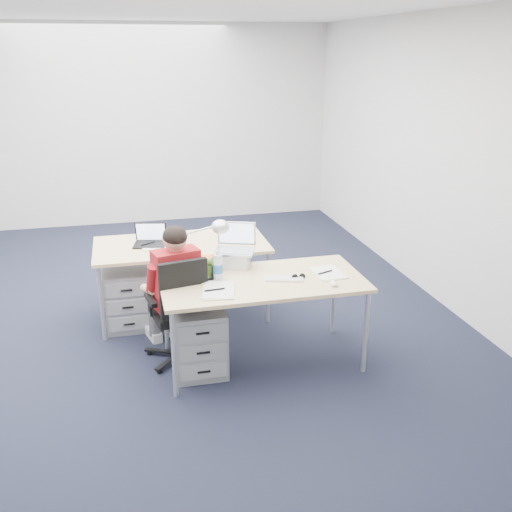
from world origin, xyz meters
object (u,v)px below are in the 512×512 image
(computer_mouse, at_px, (334,284))
(cordless_phone, at_px, (198,269))
(desk_far, at_px, (181,248))
(desk_lamp, at_px, (192,249))
(water_bottle, at_px, (218,265))
(bear_figurine, at_px, (210,267))
(can_koozie, at_px, (217,271))
(drawer_pedestal_far, at_px, (127,297))
(far_cup, at_px, (241,233))
(sunglasses, at_px, (298,277))
(seated_person, at_px, (172,290))
(drawer_pedestal_near, at_px, (198,338))
(wireless_keyboard, at_px, (284,278))
(headphones, at_px, (206,275))
(dark_laptop, at_px, (149,235))
(book_stack, at_px, (209,263))
(silver_laptop, at_px, (234,246))
(desk_near, at_px, (262,285))
(office_chair, at_px, (180,331))

(computer_mouse, xyz_separation_m, cordless_phone, (-0.99, 0.40, 0.06))
(desk_far, height_order, desk_lamp, desk_lamp)
(water_bottle, height_order, bear_figurine, water_bottle)
(can_koozie, bearing_deg, drawer_pedestal_far, 129.98)
(far_cup, bearing_deg, desk_far, -179.08)
(can_koozie, relative_size, sunglasses, 1.03)
(seated_person, bearing_deg, sunglasses, -37.38)
(desk_lamp, bearing_deg, can_koozie, -34.70)
(drawer_pedestal_near, distance_m, sunglasses, 0.93)
(computer_mouse, bearing_deg, seated_person, 157.12)
(drawer_pedestal_far, relative_size, wireless_keyboard, 1.85)
(headphones, bearing_deg, cordless_phone, -172.97)
(dark_laptop, bearing_deg, book_stack, -45.91)
(seated_person, bearing_deg, drawer_pedestal_near, -79.66)
(sunglasses, bearing_deg, book_stack, 148.65)
(drawer_pedestal_near, xyz_separation_m, bear_figurine, (0.13, 0.16, 0.54))
(seated_person, relative_size, silver_laptop, 3.29)
(silver_laptop, relative_size, dark_laptop, 1.19)
(water_bottle, bearing_deg, silver_laptop, 55.62)
(seated_person, xyz_separation_m, can_koozie, (0.34, -0.23, 0.22))
(wireless_keyboard, bearing_deg, desk_near, -175.89)
(far_cup, bearing_deg, dark_laptop, -179.78)
(office_chair, relative_size, sunglasses, 8.19)
(drawer_pedestal_far, xyz_separation_m, cordless_phone, (0.57, -0.81, 0.53))
(desk_lamp, height_order, far_cup, desk_lamp)
(drawer_pedestal_near, distance_m, can_koozie, 0.55)
(dark_laptop, bearing_deg, desk_far, 11.10)
(silver_laptop, distance_m, desk_lamp, 0.41)
(seated_person, height_order, bear_figurine, seated_person)
(headphones, height_order, can_koozie, can_koozie)
(far_cup, bearing_deg, desk_lamp, -123.61)
(water_bottle, bearing_deg, seated_person, 142.83)
(desk_far, height_order, wireless_keyboard, wireless_keyboard)
(computer_mouse, bearing_deg, water_bottle, 162.26)
(desk_near, bearing_deg, silver_laptop, 113.83)
(drawer_pedestal_near, bearing_deg, desk_near, -0.54)
(drawer_pedestal_far, height_order, wireless_keyboard, wireless_keyboard)
(headphones, bearing_deg, wireless_keyboard, -7.95)
(office_chair, bearing_deg, cordless_phone, -20.74)
(desk_far, xyz_separation_m, cordless_phone, (0.04, -0.88, 0.12))
(seated_person, bearing_deg, dark_laptop, 84.62)
(desk_near, height_order, far_cup, far_cup)
(seated_person, relative_size, water_bottle, 4.77)
(desk_far, relative_size, dark_laptop, 5.50)
(office_chair, distance_m, drawer_pedestal_far, 0.88)
(drawer_pedestal_far, distance_m, water_bottle, 1.27)
(computer_mouse, height_order, desk_lamp, desk_lamp)
(cordless_phone, bearing_deg, drawer_pedestal_near, -89.38)
(drawer_pedestal_near, bearing_deg, computer_mouse, -13.90)
(can_koozie, bearing_deg, desk_far, 101.01)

